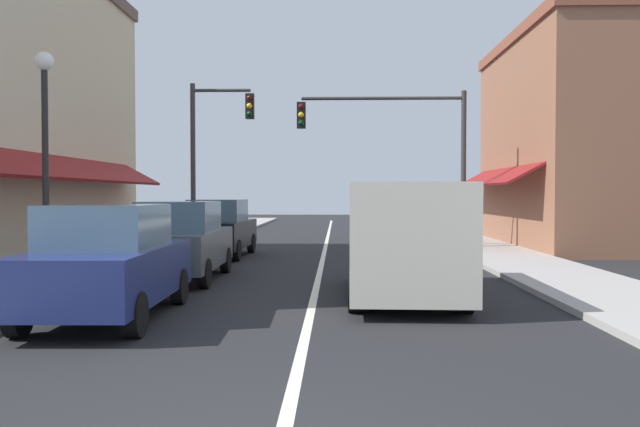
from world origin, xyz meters
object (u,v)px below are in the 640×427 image
Objects in this scene: parked_car_third_left at (219,228)px; van_in_lane at (403,236)px; parked_car_second_left at (181,241)px; traffic_signal_mast_arm at (403,140)px; traffic_signal_left_corner at (212,142)px; street_lamp_left_near at (45,131)px; parked_car_nearest_left at (108,262)px.

parked_car_third_left is 9.26m from van_in_lane.
traffic_signal_mast_arm reaches higher than parked_car_second_left.
traffic_signal_left_corner is (-5.75, 11.34, 2.69)m from van_in_lane.
traffic_signal_mast_arm is 1.26× the size of street_lamp_left_near.
van_in_lane is (4.88, -7.87, 0.27)m from parked_car_third_left.
street_lamp_left_near is (-1.95, -7.63, 2.27)m from parked_car_third_left.
parked_car_nearest_left is at bearing -49.92° from street_lamp_left_near.
parked_car_third_left is (-0.14, 5.50, 0.00)m from parked_car_second_left.
parked_car_second_left and parked_car_third_left have the same top height.
traffic_signal_mast_arm reaches higher than van_in_lane.
van_in_lane is at bearing -27.15° from parked_car_second_left.
traffic_signal_mast_arm is at bearing -6.85° from traffic_signal_left_corner.
traffic_signal_mast_arm is at bearing 25.71° from parked_car_third_left.
traffic_signal_left_corner is (-1.00, 13.58, 2.95)m from parked_car_nearest_left.
traffic_signal_left_corner reaches higher than van_in_lane.
parked_car_second_left is 0.88× the size of street_lamp_left_near.
traffic_signal_left_corner is 1.27× the size of street_lamp_left_near.
traffic_signal_left_corner is 11.18m from street_lamp_left_near.
van_in_lane is (4.74, -2.36, 0.27)m from parked_car_second_left.
parked_car_nearest_left is 10.11m from parked_car_third_left.
parked_car_third_left is 4.64m from traffic_signal_left_corner.
traffic_signal_mast_arm is at bearing 52.50° from street_lamp_left_near.
traffic_signal_mast_arm is at bearing 53.92° from parked_car_second_left.
parked_car_second_left is 9.50m from traffic_signal_left_corner.
van_in_lane reaches higher than parked_car_nearest_left.
parked_car_third_left is 0.89× the size of street_lamp_left_near.
van_in_lane is 10.91m from traffic_signal_mast_arm.
parked_car_nearest_left is 13.93m from traffic_signal_left_corner.
parked_car_second_left is 0.69× the size of traffic_signal_left_corner.
van_in_lane is at bearing 23.86° from parked_car_nearest_left.
van_in_lane is at bearing -63.11° from traffic_signal_left_corner.
van_in_lane is at bearing -56.57° from parked_car_third_left.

